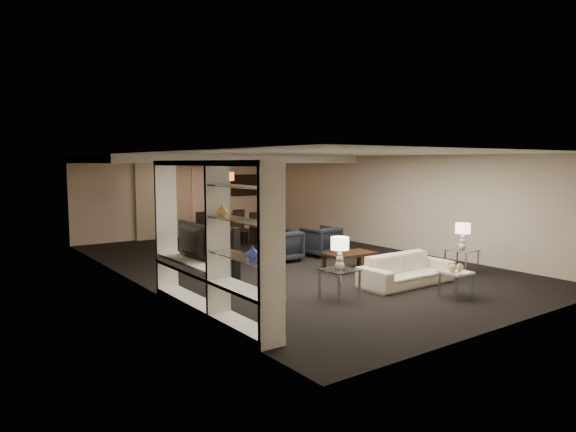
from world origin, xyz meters
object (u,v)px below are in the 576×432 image
(side_table_left, at_px, (339,284))
(chair_nr, at_px, (259,228))
(chair_nl, at_px, (222,231))
(coffee_table, at_px, (350,261))
(table_lamp_right, at_px, (463,236))
(television, at_px, (187,241))
(chair_fr, at_px, (236,223))
(pendant_light, at_px, (225,176))
(chair_fm, at_px, (219,225))
(vase_blue, at_px, (252,252))
(floor_speaker, at_px, (236,259))
(table_lamp_left, at_px, (340,253))
(chair_fl, at_px, (201,226))
(dining_table, at_px, (230,232))
(sofa, at_px, (407,270))
(vase_amber, at_px, (222,210))
(armchair_left, at_px, (282,246))
(side_table_right, at_px, (462,261))
(armchair_right, at_px, (321,241))
(marble_table, at_px, (456,284))
(chair_nm, at_px, (241,229))
(floor_lamp, at_px, (166,213))

(side_table_left, xyz_separation_m, chair_nr, (2.11, 5.88, 0.19))
(chair_nl, height_order, chair_nr, same)
(coffee_table, relative_size, table_lamp_right, 1.94)
(television, bearing_deg, chair_fr, -36.17)
(pendant_light, xyz_separation_m, side_table_left, (-1.36, -6.48, -1.67))
(coffee_table, height_order, chair_fm, chair_fm)
(coffee_table, xyz_separation_m, vase_blue, (-3.95, -2.43, 0.96))
(side_table_left, xyz_separation_m, chair_fr, (2.11, 7.18, 0.19))
(floor_speaker, bearing_deg, table_lamp_left, -47.41)
(chair_fl, bearing_deg, dining_table, 140.33)
(sofa, height_order, dining_table, dining_table)
(sofa, height_order, chair_nr, chair_nr)
(coffee_table, bearing_deg, television, -174.83)
(vase_blue, distance_m, vase_amber, 0.95)
(pendant_light, xyz_separation_m, vase_amber, (-3.61, -6.50, -0.28))
(armchair_left, bearing_deg, table_lamp_left, 68.74)
(table_lamp_right, xyz_separation_m, vase_amber, (-5.65, -0.02, 0.86))
(side_table_right, bearing_deg, vase_blue, -171.62)
(table_lamp_left, relative_size, chair_nl, 0.63)
(table_lamp_left, bearing_deg, chair_fr, 73.60)
(coffee_table, height_order, chair_nr, chair_nr)
(side_table_left, bearing_deg, sofa, 0.00)
(armchair_right, bearing_deg, chair_fr, -93.04)
(side_table_left, xyz_separation_m, table_lamp_right, (3.40, 0.00, 0.53))
(chair_nr, bearing_deg, vase_blue, -129.20)
(television, relative_size, chair_fl, 1.14)
(armchair_left, distance_m, side_table_right, 4.02)
(side_table_right, distance_m, table_lamp_right, 0.53)
(coffee_table, distance_m, side_table_right, 2.34)
(dining_table, bearing_deg, pendant_light, -168.78)
(marble_table, bearing_deg, floor_speaker, 136.23)
(vase_amber, height_order, dining_table, vase_amber)
(table_lamp_right, distance_m, chair_nm, 6.18)
(vase_blue, height_order, floor_lamp, floor_lamp)
(armchair_left, height_order, marble_table, armchair_left)
(coffee_table, distance_m, chair_fr, 5.60)
(television, bearing_deg, side_table_left, -119.24)
(marble_table, bearing_deg, vase_amber, 164.78)
(side_table_right, height_order, chair_fr, chair_fr)
(coffee_table, xyz_separation_m, chair_fr, (0.41, 5.58, 0.25))
(table_lamp_right, relative_size, chair_fm, 0.63)
(chair_fm, height_order, chair_fr, same)
(marble_table, distance_m, vase_amber, 4.34)
(pendant_light, relative_size, chair_nm, 0.59)
(chair_nr, distance_m, floor_lamp, 2.71)
(armchair_left, distance_m, armchair_right, 1.20)
(chair_nm, bearing_deg, coffee_table, -85.42)
(table_lamp_right, distance_m, floor_lamp, 8.22)
(table_lamp_right, relative_size, floor_speaker, 0.49)
(vase_blue, relative_size, chair_fl, 0.20)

